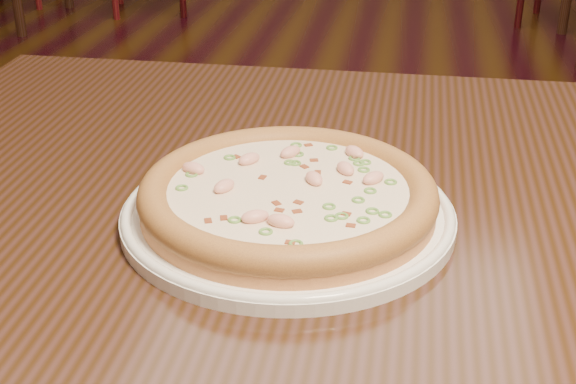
# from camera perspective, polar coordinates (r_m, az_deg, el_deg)

# --- Properties ---
(hero_table) EXTENTS (1.20, 0.80, 0.75)m
(hero_table) POSITION_cam_1_polar(r_m,az_deg,el_deg) (0.82, 8.90, -7.09)
(hero_table) COLOR black
(hero_table) RESTS_ON ground
(plate) EXTENTS (0.30, 0.30, 0.02)m
(plate) POSITION_cam_1_polar(r_m,az_deg,el_deg) (0.73, 0.00, -1.49)
(plate) COLOR white
(plate) RESTS_ON hero_table
(pizza) EXTENTS (0.27, 0.27, 0.03)m
(pizza) POSITION_cam_1_polar(r_m,az_deg,el_deg) (0.72, 0.01, -0.20)
(pizza) COLOR #C48949
(pizza) RESTS_ON plate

